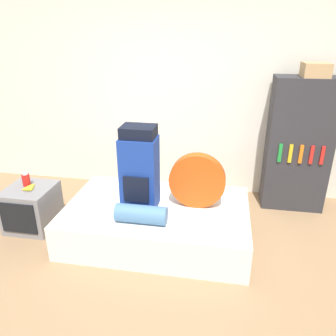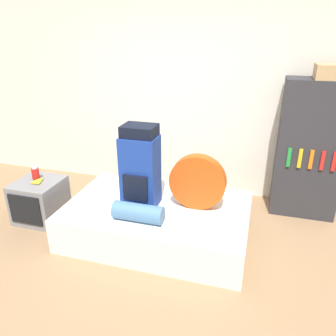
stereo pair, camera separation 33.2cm
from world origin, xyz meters
TOP-DOWN VIEW (x-y plane):
  - ground_plane at (0.00, 0.00)m, footprint 16.00×16.00m
  - wall_back at (0.00, 2.03)m, footprint 8.00×0.05m
  - bed at (-0.08, 0.71)m, footprint 1.94×1.24m
  - backpack at (-0.25, 0.69)m, footprint 0.37×0.32m
  - tent_bag at (0.34, 0.80)m, footprint 0.59×0.12m
  - sleeping_roll at (-0.16, 0.37)m, footprint 0.50×0.18m
  - television at (-1.54, 0.67)m, footprint 0.51×0.54m
  - canister at (-1.60, 0.73)m, footprint 0.09×0.09m
  - banana_bunch at (-1.52, 0.67)m, footprint 0.13×0.18m
  - bookshelf at (1.49, 1.74)m, footprint 0.74×0.42m
  - cardboard_box at (1.54, 1.70)m, footprint 0.28×0.31m

SIDE VIEW (x-z plane):
  - ground_plane at x=0.00m, z-range 0.00..0.00m
  - bed at x=-0.08m, z-range 0.00..0.38m
  - television at x=-1.54m, z-range 0.00..0.49m
  - sleeping_roll at x=-0.16m, z-range 0.38..0.57m
  - banana_bunch at x=-1.52m, z-range 0.49..0.52m
  - canister at x=-1.60m, z-range 0.49..0.64m
  - tent_bag at x=0.34m, z-range 0.38..0.97m
  - backpack at x=-0.25m, z-range 0.37..1.25m
  - bookshelf at x=1.49m, z-range 0.00..1.64m
  - wall_back at x=0.00m, z-range 0.00..2.60m
  - cardboard_box at x=1.54m, z-range 1.64..1.80m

